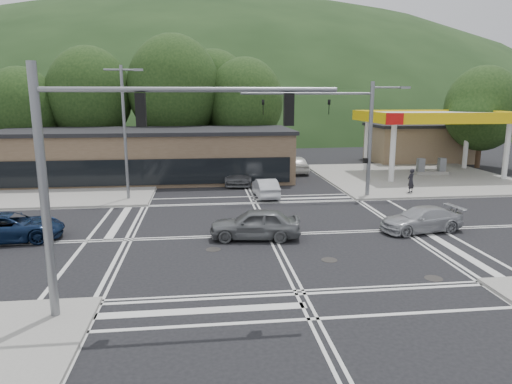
{
  "coord_description": "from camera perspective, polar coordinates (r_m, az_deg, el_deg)",
  "views": [
    {
      "loc": [
        -3.41,
        -22.35,
        7.0
      ],
      "look_at": [
        -0.26,
        4.13,
        1.4
      ],
      "focal_mm": 32.0,
      "sensor_mm": 36.0,
      "label": 1
    }
  ],
  "objects": [
    {
      "name": "convenience_store",
      "position": [
        53.07,
        19.52,
        5.66
      ],
      "size": [
        10.0,
        6.0,
        3.8
      ],
      "primitive_type": "cube",
      "color": "#846B4F",
      "rests_on": "ground"
    },
    {
      "name": "tree_n_a",
      "position": [
        47.55,
        -20.06,
        11.32
      ],
      "size": [
        8.0,
        8.0,
        11.75
      ],
      "color": "#382619",
      "rests_on": "ground"
    },
    {
      "name": "commercial_row",
      "position": [
        39.93,
        -13.37,
        4.34
      ],
      "size": [
        24.0,
        8.0,
        4.0
      ],
      "primitive_type": "cube",
      "color": "brown",
      "rests_on": "ground"
    },
    {
      "name": "car_silver_east",
      "position": [
        25.63,
        19.93,
        -3.23
      ],
      "size": [
        4.66,
        2.47,
        1.29
      ],
      "primitive_type": "imported",
      "rotation": [
        0.0,
        0.0,
        -1.42
      ],
      "color": "#A0A2A7",
      "rests_on": "ground"
    },
    {
      "name": "sidewalk_nw",
      "position": [
        39.72,
        -23.64,
        0.81
      ],
      "size": [
        16.0,
        16.0,
        0.15
      ],
      "primitive_type": "cube",
      "color": "gray",
      "rests_on": "ground"
    },
    {
      "name": "signal_mast_ne",
      "position": [
        32.32,
        12.04,
        8.18
      ],
      "size": [
        11.65,
        0.3,
        8.0
      ],
      "color": "slate",
      "rests_on": "ground"
    },
    {
      "name": "tree_n_e",
      "position": [
        50.37,
        -5.3,
        11.96
      ],
      "size": [
        8.4,
        8.4,
        11.98
      ],
      "color": "#382619",
      "rests_on": "ground"
    },
    {
      "name": "pedestrian",
      "position": [
        34.85,
        18.79,
        1.35
      ],
      "size": [
        0.76,
        0.7,
        1.75
      ],
      "primitive_type": "imported",
      "rotation": [
        0.0,
        0.0,
        3.72
      ],
      "color": "black",
      "rests_on": "sidewalk_ne"
    },
    {
      "name": "tree_n_b",
      "position": [
        46.43,
        -10.23,
        12.65
      ],
      "size": [
        9.0,
        9.0,
        12.98
      ],
      "color": "#382619",
      "rests_on": "ground"
    },
    {
      "name": "hill_north",
      "position": [
        112.62,
        -5.09,
        8.24
      ],
      "size": [
        252.0,
        126.0,
        140.0
      ],
      "primitive_type": "ellipsoid",
      "color": "#1E3518",
      "rests_on": "ground"
    },
    {
      "name": "tree_ne",
      "position": [
        50.47,
        26.49,
        9.32
      ],
      "size": [
        7.2,
        7.2,
        9.99
      ],
      "color": "#382619",
      "rests_on": "ground"
    },
    {
      "name": "car_queue_a",
      "position": [
        32.29,
        1.2,
        0.54
      ],
      "size": [
        1.57,
        4.09,
        1.33
      ],
      "primitive_type": "imported",
      "rotation": [
        0.0,
        0.0,
        3.18
      ],
      "color": "silver",
      "rests_on": "ground"
    },
    {
      "name": "sidewalk_ne",
      "position": [
        42.22,
        19.18,
        1.75
      ],
      "size": [
        16.0,
        16.0,
        0.15
      ],
      "primitive_type": "cube",
      "color": "gray",
      "rests_on": "ground"
    },
    {
      "name": "streetlight_nw",
      "position": [
        31.81,
        -16.02,
        7.89
      ],
      "size": [
        2.5,
        0.25,
        9.0
      ],
      "color": "slate",
      "rests_on": "ground"
    },
    {
      "name": "tree_n_d",
      "position": [
        48.31,
        -27.25,
        9.19
      ],
      "size": [
        6.8,
        6.8,
        9.76
      ],
      "color": "#382619",
      "rests_on": "ground"
    },
    {
      "name": "car_queue_b",
      "position": [
        42.87,
        5.02,
        3.49
      ],
      "size": [
        1.94,
        4.72,
        1.6
      ],
      "primitive_type": "imported",
      "rotation": [
        0.0,
        0.0,
        3.13
      ],
      "color": "white",
      "rests_on": "ground"
    },
    {
      "name": "gas_station_canopy",
      "position": [
        43.48,
        21.45,
        8.46
      ],
      "size": [
        12.32,
        8.34,
        5.75
      ],
      "color": "silver",
      "rests_on": "ground"
    },
    {
      "name": "car_blue_west",
      "position": [
        25.54,
        -28.46,
        -3.89
      ],
      "size": [
        5.31,
        3.01,
        1.4
      ],
      "primitive_type": "imported",
      "rotation": [
        0.0,
        0.0,
        1.71
      ],
      "color": "#0E1F40",
      "rests_on": "ground"
    },
    {
      "name": "car_grey_center",
      "position": [
        22.83,
        -0.11,
        -3.98
      ],
      "size": [
        4.7,
        2.34,
        1.54
      ],
      "primitive_type": "imported",
      "rotation": [
        0.0,
        0.0,
        -1.69
      ],
      "color": "slate",
      "rests_on": "ground"
    },
    {
      "name": "tree_n_c",
      "position": [
        46.57,
        -1.38,
        11.22
      ],
      "size": [
        7.6,
        7.6,
        10.87
      ],
      "color": "#382619",
      "rests_on": "ground"
    },
    {
      "name": "car_northbound",
      "position": [
        37.35,
        -2.22,
        2.21
      ],
      "size": [
        2.57,
        5.35,
        1.5
      ],
      "primitive_type": "imported",
      "rotation": [
        0.0,
        0.0,
        -0.09
      ],
      "color": "#585A5D",
      "rests_on": "ground"
    },
    {
      "name": "ground",
      "position": [
        23.67,
        1.81,
        -5.35
      ],
      "size": [
        120.0,
        120.0,
        0.0
      ],
      "primitive_type": "plane",
      "color": "black",
      "rests_on": "ground"
    },
    {
      "name": "signal_mast_sw",
      "position": [
        14.59,
        -18.55,
        3.84
      ],
      "size": [
        9.14,
        0.28,
        8.0
      ],
      "color": "slate",
      "rests_on": "ground"
    }
  ]
}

